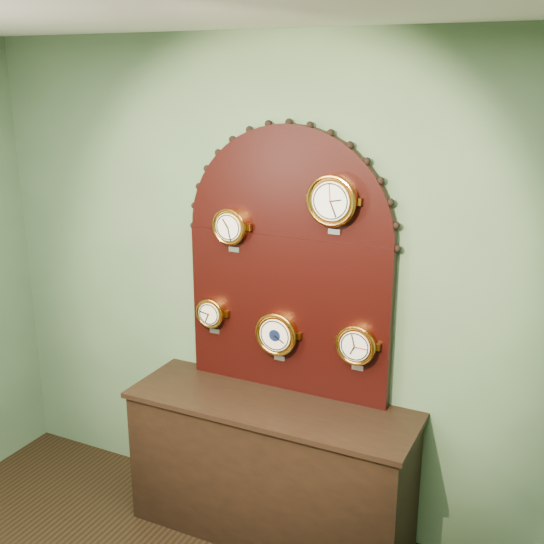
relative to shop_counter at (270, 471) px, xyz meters
The scene contains 8 objects.
wall_back 1.04m from the shop_counter, 90.00° to the left, with size 4.00×4.00×0.00m, color #4E6C4A.
shop_counter is the anchor object (origin of this frame).
display_board 1.25m from the shop_counter, 90.00° to the left, with size 1.26×0.06×1.53m.
roman_clock 1.41m from the shop_counter, 154.28° to the left, with size 0.21×0.08×0.26m.
arabic_clock 1.59m from the shop_counter, 28.75° to the left, with size 0.27×0.08×0.32m.
hygrometer 0.97m from the shop_counter, 161.40° to the left, with size 0.18×0.08×0.23m.
barometer 0.80m from the shop_counter, 102.28° to the left, with size 0.25×0.08×0.30m.
tide_clock 0.92m from the shop_counter, 19.48° to the left, with size 0.22×0.08×0.27m.
Camera 1 is at (1.49, -0.79, 2.59)m, focal length 44.54 mm.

